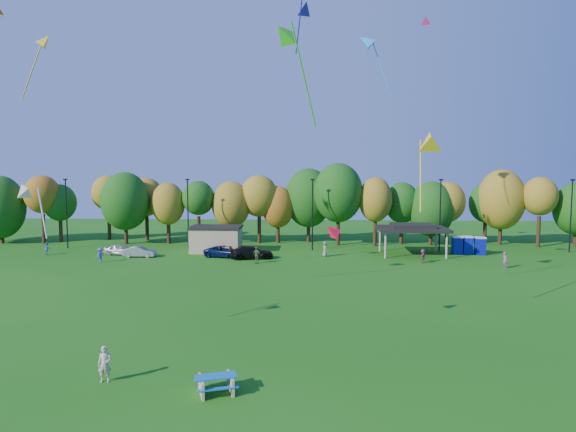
{
  "coord_description": "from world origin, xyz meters",
  "views": [
    {
      "loc": [
        2.18,
        -24.91,
        10.24
      ],
      "look_at": [
        0.61,
        6.0,
        7.44
      ],
      "focal_mm": 32.0,
      "sensor_mm": 36.0,
      "label": 1
    }
  ],
  "objects_px": {
    "porta_potties": "(468,245)",
    "car_a": "(120,249)",
    "picnic_table": "(216,383)",
    "car_b": "(139,252)",
    "car_c": "(225,252)",
    "car_d": "(251,252)",
    "kite_flyer": "(105,364)"
  },
  "relations": [
    {
      "from": "picnic_table",
      "to": "car_d",
      "type": "distance_m",
      "value": 35.71
    },
    {
      "from": "porta_potties",
      "to": "car_b",
      "type": "height_order",
      "value": "porta_potties"
    },
    {
      "from": "porta_potties",
      "to": "car_c",
      "type": "distance_m",
      "value": 29.44
    },
    {
      "from": "picnic_table",
      "to": "kite_flyer",
      "type": "height_order",
      "value": "kite_flyer"
    },
    {
      "from": "car_d",
      "to": "kite_flyer",
      "type": "bearing_deg",
      "value": 162.88
    },
    {
      "from": "car_d",
      "to": "car_c",
      "type": "bearing_deg",
      "value": 61.46
    },
    {
      "from": "car_b",
      "to": "car_d",
      "type": "height_order",
      "value": "car_d"
    },
    {
      "from": "porta_potties",
      "to": "car_c",
      "type": "height_order",
      "value": "porta_potties"
    },
    {
      "from": "kite_flyer",
      "to": "car_a",
      "type": "relative_size",
      "value": 0.46
    },
    {
      "from": "car_a",
      "to": "car_c",
      "type": "distance_m",
      "value": 12.87
    },
    {
      "from": "kite_flyer",
      "to": "car_b",
      "type": "xyz_separation_m",
      "value": [
        -10.43,
        35.17,
        -0.26
      ]
    },
    {
      "from": "picnic_table",
      "to": "car_b",
      "type": "relative_size",
      "value": 0.6
    },
    {
      "from": "car_d",
      "to": "picnic_table",
      "type": "bearing_deg",
      "value": 171.98
    },
    {
      "from": "porta_potties",
      "to": "car_c",
      "type": "bearing_deg",
      "value": -172.99
    },
    {
      "from": "kite_flyer",
      "to": "porta_potties",
      "type": "bearing_deg",
      "value": 46.11
    },
    {
      "from": "car_b",
      "to": "car_c",
      "type": "height_order",
      "value": "car_c"
    },
    {
      "from": "car_b",
      "to": "car_d",
      "type": "distance_m",
      "value": 13.3
    },
    {
      "from": "porta_potties",
      "to": "picnic_table",
      "type": "distance_m",
      "value": 46.37
    },
    {
      "from": "car_b",
      "to": "car_c",
      "type": "relative_size",
      "value": 0.8
    },
    {
      "from": "porta_potties",
      "to": "kite_flyer",
      "type": "relative_size",
      "value": 2.12
    },
    {
      "from": "car_b",
      "to": "kite_flyer",
      "type": "bearing_deg",
      "value": -166.6
    },
    {
      "from": "porta_potties",
      "to": "car_b",
      "type": "xyz_separation_m",
      "value": [
        -39.24,
        -4.05,
        -0.47
      ]
    },
    {
      "from": "picnic_table",
      "to": "car_b",
      "type": "xyz_separation_m",
      "value": [
        -16.02,
        36.08,
        0.15
      ]
    },
    {
      "from": "kite_flyer",
      "to": "car_b",
      "type": "height_order",
      "value": "kite_flyer"
    },
    {
      "from": "picnic_table",
      "to": "car_d",
      "type": "height_order",
      "value": "car_d"
    },
    {
      "from": "car_a",
      "to": "car_b",
      "type": "height_order",
      "value": "car_a"
    },
    {
      "from": "picnic_table",
      "to": "car_b",
      "type": "bearing_deg",
      "value": 95.09
    },
    {
      "from": "car_b",
      "to": "porta_potties",
      "type": "bearing_deg",
      "value": -87.22
    },
    {
      "from": "porta_potties",
      "to": "car_b",
      "type": "relative_size",
      "value": 0.99
    },
    {
      "from": "porta_potties",
      "to": "car_d",
      "type": "distance_m",
      "value": 26.35
    },
    {
      "from": "car_b",
      "to": "car_a",
      "type": "bearing_deg",
      "value": 60.88
    },
    {
      "from": "porta_potties",
      "to": "car_a",
      "type": "xyz_separation_m",
      "value": [
        -42.06,
        -2.68,
        -0.44
      ]
    }
  ]
}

